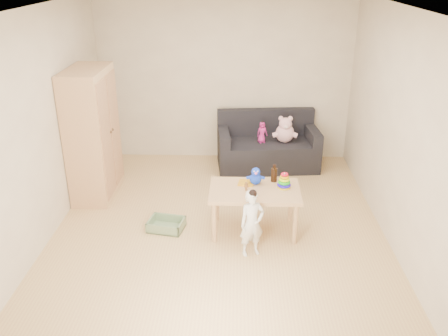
{
  "coord_description": "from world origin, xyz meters",
  "views": [
    {
      "loc": [
        0.21,
        -5.17,
        3.04
      ],
      "look_at": [
        0.05,
        0.25,
        0.65
      ],
      "focal_mm": 38.0,
      "sensor_mm": 36.0,
      "label": 1
    }
  ],
  "objects_px": {
    "play_table": "(254,210)",
    "toddler": "(252,224)",
    "sofa": "(268,154)",
    "wardrobe": "(92,134)"
  },
  "relations": [
    {
      "from": "play_table",
      "to": "toddler",
      "type": "height_order",
      "value": "toddler"
    },
    {
      "from": "wardrobe",
      "to": "play_table",
      "type": "distance_m",
      "value": 2.45
    },
    {
      "from": "toddler",
      "to": "wardrobe",
      "type": "bearing_deg",
      "value": 123.98
    },
    {
      "from": "sofa",
      "to": "play_table",
      "type": "bearing_deg",
      "value": -103.38
    },
    {
      "from": "sofa",
      "to": "play_table",
      "type": "xyz_separation_m",
      "value": [
        -0.27,
        -1.97,
        0.06
      ]
    },
    {
      "from": "wardrobe",
      "to": "toddler",
      "type": "relative_size",
      "value": 2.33
    },
    {
      "from": "sofa",
      "to": "toddler",
      "type": "bearing_deg",
      "value": -102.76
    },
    {
      "from": "sofa",
      "to": "play_table",
      "type": "distance_m",
      "value": 1.99
    },
    {
      "from": "wardrobe",
      "to": "toddler",
      "type": "distance_m",
      "value": 2.63
    },
    {
      "from": "sofa",
      "to": "play_table",
      "type": "height_order",
      "value": "play_table"
    }
  ]
}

